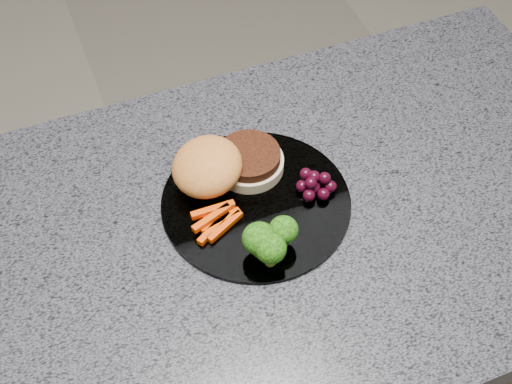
% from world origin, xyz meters
% --- Properties ---
extents(countertop, '(1.20, 0.60, 0.04)m').
position_xyz_m(countertop, '(0.00, 0.00, 0.88)').
color(countertop, '#51525C').
rests_on(countertop, island_cabinet).
extents(plate, '(0.26, 0.26, 0.01)m').
position_xyz_m(plate, '(0.06, 0.04, 0.90)').
color(plate, white).
rests_on(plate, countertop).
extents(burger, '(0.19, 0.13, 0.05)m').
position_xyz_m(burger, '(0.03, 0.09, 0.93)').
color(burger, '#CCBA90').
rests_on(burger, plate).
extents(carrot_sticks, '(0.07, 0.05, 0.02)m').
position_xyz_m(carrot_sticks, '(-0.00, 0.02, 0.91)').
color(carrot_sticks, '#DF4003').
rests_on(carrot_sticks, plate).
extents(broccoli, '(0.08, 0.06, 0.05)m').
position_xyz_m(broccoli, '(0.05, -0.05, 0.94)').
color(broccoli, olive).
rests_on(broccoli, plate).
extents(grape_bunch, '(0.05, 0.05, 0.03)m').
position_xyz_m(grape_bunch, '(0.14, 0.03, 0.92)').
color(grape_bunch, black).
rests_on(grape_bunch, plate).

